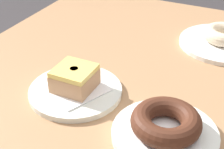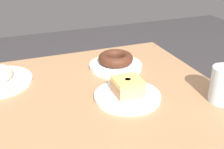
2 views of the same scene
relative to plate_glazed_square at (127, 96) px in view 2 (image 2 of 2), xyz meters
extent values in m
cube|color=#A37650|center=(0.15, -0.04, -0.03)|extent=(0.93, 0.77, 0.05)
cylinder|color=#AC6854|center=(-0.24, -0.34, -0.39)|extent=(0.05, 0.05, 0.66)
cylinder|color=white|center=(0.00, 0.00, 0.00)|extent=(0.20, 0.20, 0.01)
cube|color=white|center=(0.00, 0.00, 0.01)|extent=(0.15, 0.15, 0.00)
cube|color=tan|center=(0.00, 0.00, 0.03)|extent=(0.08, 0.08, 0.04)
cube|color=#F6D464|center=(0.00, 0.00, 0.05)|extent=(0.08, 0.08, 0.01)
cylinder|color=tan|center=(0.00, 0.00, 0.06)|extent=(0.02, 0.02, 0.00)
cylinder|color=white|center=(-0.05, -0.22, 0.00)|extent=(0.19, 0.19, 0.02)
cube|color=white|center=(-0.05, -0.22, 0.01)|extent=(0.15, 0.15, 0.00)
torus|color=#482416|center=(-0.05, -0.22, 0.03)|extent=(0.13, 0.13, 0.04)
cylinder|color=silver|center=(-0.25, 0.11, 0.05)|extent=(0.08, 0.08, 0.11)
camera|label=1|loc=(-0.51, -0.33, 0.42)|focal=54.60mm
camera|label=2|loc=(0.31, 0.67, 0.43)|focal=45.70mm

